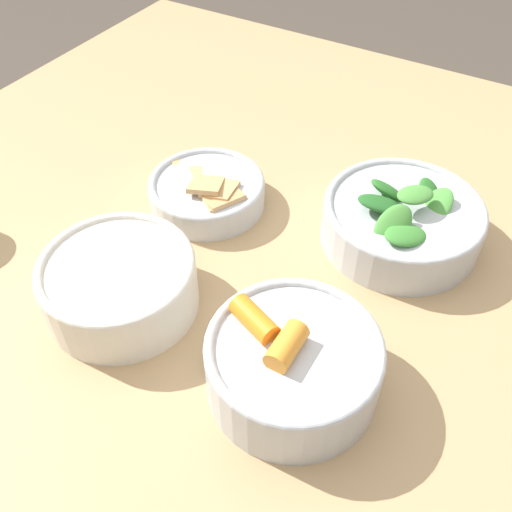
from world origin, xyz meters
The scene contains 6 objects.
ground_plane centered at (0.00, 0.00, 0.00)m, with size 10.00×10.00×0.00m, color #4C4238.
dining_table centered at (0.00, 0.00, 0.65)m, with size 1.02×1.05×0.77m.
bowl_carrots centered at (-0.16, 0.15, 0.80)m, with size 0.16×0.16×0.08m.
bowl_greens centered at (-0.17, -0.09, 0.80)m, with size 0.18×0.18×0.08m.
bowl_beans_hotdog centered at (0.04, 0.16, 0.80)m, with size 0.16×0.16×0.06m.
bowl_cookies centered at (0.06, -0.03, 0.79)m, with size 0.14×0.14×0.05m.
Camera 1 is at (-0.28, 0.42, 1.24)m, focal length 40.00 mm.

